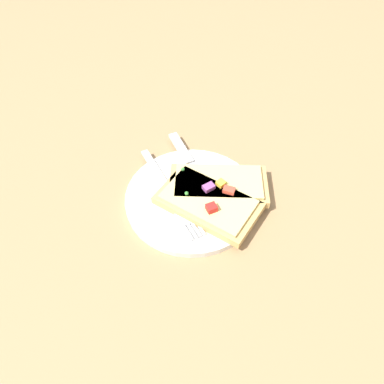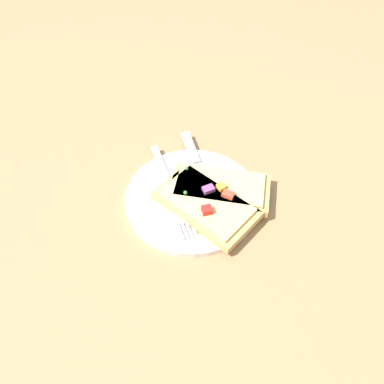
{
  "view_description": "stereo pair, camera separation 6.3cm",
  "coord_description": "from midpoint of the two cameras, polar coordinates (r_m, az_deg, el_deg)",
  "views": [
    {
      "loc": [
        -0.15,
        -0.38,
        0.5
      ],
      "look_at": [
        0.0,
        0.0,
        0.02
      ],
      "focal_mm": 35.0,
      "sensor_mm": 36.0,
      "label": 1
    },
    {
      "loc": [
        -0.09,
        -0.4,
        0.5
      ],
      "look_at": [
        0.0,
        0.0,
        0.02
      ],
      "focal_mm": 35.0,
      "sensor_mm": 36.0,
      "label": 2
    }
  ],
  "objects": [
    {
      "name": "ground_plane",
      "position": [
        0.65,
        -2.78,
        -1.42
      ],
      "size": [
        4.0,
        4.0,
        0.0
      ],
      "primitive_type": "plane",
      "color": "#9E7A51"
    },
    {
      "name": "plate",
      "position": [
        0.64,
        -2.8,
        -1.09
      ],
      "size": [
        0.23,
        0.23,
        0.01
      ],
      "color": "silver",
      "rests_on": "ground"
    },
    {
      "name": "fork",
      "position": [
        0.64,
        -5.9,
        -0.69
      ],
      "size": [
        0.04,
        0.22,
        0.01
      ],
      "rotation": [
        0.0,
        0.0,
        4.82
      ],
      "color": "silver",
      "rests_on": "plate"
    },
    {
      "name": "knife",
      "position": [
        0.68,
        -2.64,
        3.81
      ],
      "size": [
        0.03,
        0.23,
        0.01
      ],
      "rotation": [
        0.0,
        0.0,
        4.76
      ],
      "color": "silver",
      "rests_on": "plate"
    },
    {
      "name": "pizza_slice_main",
      "position": [
        0.62,
        -0.43,
        -1.75
      ],
      "size": [
        0.17,
        0.19,
        0.03
      ],
      "rotation": [
        0.0,
        0.0,
        5.34
      ],
      "color": "tan",
      "rests_on": "plate"
    },
    {
      "name": "pizza_slice_corner",
      "position": [
        0.64,
        1.21,
        1.1
      ],
      "size": [
        0.19,
        0.14,
        0.03
      ],
      "rotation": [
        0.0,
        0.0,
        5.88
      ],
      "color": "tan",
      "rests_on": "plate"
    },
    {
      "name": "crumb_scatter",
      "position": [
        0.65,
        -3.15,
        1.45
      ],
      "size": [
        0.02,
        0.04,
        0.01
      ],
      "color": "tan",
      "rests_on": "plate"
    }
  ]
}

